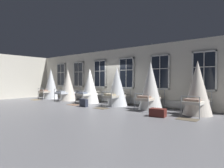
{
  "coord_description": "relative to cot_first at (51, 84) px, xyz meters",
  "views": [
    {
      "loc": [
        8.17,
        -8.86,
        1.54
      ],
      "look_at": [
        0.83,
        0.04,
        1.28
      ],
      "focal_mm": 30.97,
      "sensor_mm": 36.0,
      "label": 1
    }
  ],
  "objects": [
    {
      "name": "rug_third",
      "position": [
        4.5,
        -1.33,
        -1.18
      ],
      "size": [
        0.81,
        0.58,
        0.01
      ],
      "primitive_type": "cube",
      "rotation": [
        0.0,
        0.0,
        0.02
      ],
      "color": "brown",
      "rests_on": "ground"
    },
    {
      "name": "cot_third",
      "position": [
        4.53,
        0.01,
        -0.07
      ],
      "size": [
        1.25,
        1.86,
        2.29
      ],
      "rotation": [
        0.0,
        0.0,
        1.55
      ],
      "color": "#9EA3A8",
      "rests_on": "ground"
    },
    {
      "name": "cot_second",
      "position": [
        2.23,
        -0.01,
        -0.06
      ],
      "size": [
        1.25,
        1.87,
        2.31
      ],
      "rotation": [
        0.0,
        0.0,
        1.6
      ],
      "color": "#9EA3A8",
      "rests_on": "ground"
    },
    {
      "name": "rug_sixth",
      "position": [
        11.33,
        -1.33,
        -1.18
      ],
      "size": [
        0.81,
        0.57,
        0.01
      ],
      "primitive_type": "cube",
      "rotation": [
        0.0,
        0.0,
        0.01
      ],
      "color": "brown",
      "rests_on": "ground"
    },
    {
      "name": "travel_trunk",
      "position": [
        10.19,
        -1.54,
        -1.01
      ],
      "size": [
        0.69,
        0.49,
        0.34
      ],
      "primitive_type": "cube",
      "rotation": [
        0.0,
        0.0,
        0.14
      ],
      "color": "#5B231E",
      "rests_on": "ground"
    },
    {
      "name": "cot_sixth",
      "position": [
        11.33,
        -0.04,
        -0.03
      ],
      "size": [
        1.25,
        1.86,
        2.38
      ],
      "rotation": [
        0.0,
        0.0,
        1.55
      ],
      "color": "#9EA3A8",
      "rests_on": "ground"
    },
    {
      "name": "window_bank",
      "position": [
        5.64,
        1.0,
        -0.11
      ],
      "size": [
        12.49,
        0.1,
        2.85
      ],
      "color": "black",
      "rests_on": "ground"
    },
    {
      "name": "cot_fifth",
      "position": [
        9.03,
        -0.02,
        0.02
      ],
      "size": [
        1.25,
        1.86,
        2.47
      ],
      "rotation": [
        0.0,
        0.0,
        1.58
      ],
      "color": "#9EA3A8",
      "rests_on": "ground"
    },
    {
      "name": "end_wall_left",
      "position": [
        -2.44,
        -1.67,
        0.59
      ],
      "size": [
        0.1,
        6.49,
        3.55
      ],
      "primitive_type": "cube",
      "color": "beige",
      "rests_on": "ground"
    },
    {
      "name": "suitcase_dark",
      "position": [
        5.57,
        -1.47,
        -0.96
      ],
      "size": [
        0.58,
        0.26,
        0.47
      ],
      "rotation": [
        0.0,
        0.0,
        -0.1
      ],
      "color": "#2D3342",
      "rests_on": "ground"
    },
    {
      "name": "cot_first",
      "position": [
        0.0,
        0.0,
        0.0
      ],
      "size": [
        1.25,
        1.86,
        2.44
      ],
      "rotation": [
        0.0,
        0.0,
        1.58
      ],
      "color": "#9EA3A8",
      "rests_on": "ground"
    },
    {
      "name": "back_wall_with_windows",
      "position": [
        5.64,
        1.12,
        0.59
      ],
      "size": [
        16.16,
        0.1,
        3.55
      ],
      "primitive_type": "cube",
      "color": "beige",
      "rests_on": "ground"
    },
    {
      "name": "ground",
      "position": [
        5.64,
        -0.07,
        -1.19
      ],
      "size": [
        30.32,
        30.32,
        0.0
      ],
      "primitive_type": "plane",
      "color": "slate"
    },
    {
      "name": "rug_first",
      "position": [
        -0.05,
        -1.33,
        -1.18
      ],
      "size": [
        0.82,
        0.59,
        0.01
      ],
      "primitive_type": "cube",
      "rotation": [
        0.0,
        0.0,
        -0.04
      ],
      "color": "#8E7A5B",
      "rests_on": "ground"
    },
    {
      "name": "cot_fourth",
      "position": [
        6.81,
        0.02,
        -0.08
      ],
      "size": [
        1.25,
        1.86,
        2.28
      ],
      "rotation": [
        0.0,
        0.0,
        1.56
      ],
      "color": "#9EA3A8",
      "rests_on": "ground"
    },
    {
      "name": "rug_fourth",
      "position": [
        6.78,
        -1.33,
        -1.18
      ],
      "size": [
        0.81,
        0.58,
        0.01
      ],
      "primitive_type": "cube",
      "rotation": [
        0.0,
        0.0,
        -0.03
      ],
      "color": "brown",
      "rests_on": "ground"
    }
  ]
}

